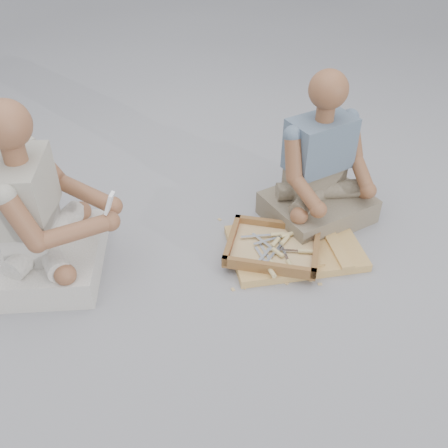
# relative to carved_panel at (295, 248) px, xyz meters

# --- Properties ---
(ground) EXTENTS (60.00, 60.00, 0.00)m
(ground) POSITION_rel_carved_panel_xyz_m (-0.34, -0.32, -0.02)
(ground) COLOR gray
(ground) RESTS_ON ground
(carved_panel) EXTENTS (0.73, 0.59, 0.04)m
(carved_panel) POSITION_rel_carved_panel_xyz_m (0.00, 0.00, 0.00)
(carved_panel) COLOR #AE8243
(carved_panel) RESTS_ON ground
(tool_tray) EXTENTS (0.47, 0.39, 0.06)m
(tool_tray) POSITION_rel_carved_panel_xyz_m (-0.11, -0.05, 0.04)
(tool_tray) COLOR brown
(tool_tray) RESTS_ON carved_panel
(chisel_0) EXTENTS (0.08, 0.22, 0.02)m
(chisel_0) POSITION_rel_carved_panel_xyz_m (-0.03, -0.17, 0.05)
(chisel_0) COLOR silver
(chisel_0) RESTS_ON tool_tray
(chisel_1) EXTENTS (0.11, 0.20, 0.02)m
(chisel_1) POSITION_rel_carved_panel_xyz_m (-0.12, -0.22, 0.05)
(chisel_1) COLOR silver
(chisel_1) RESTS_ON tool_tray
(chisel_2) EXTENTS (0.11, 0.21, 0.02)m
(chisel_2) POSITION_rel_carved_panel_xyz_m (-0.11, -0.05, 0.05)
(chisel_2) COLOR silver
(chisel_2) RESTS_ON tool_tray
(chisel_3) EXTENTS (0.11, 0.21, 0.02)m
(chisel_3) POSITION_rel_carved_panel_xyz_m (-0.06, -0.03, 0.05)
(chisel_3) COLOR silver
(chisel_3) RESTS_ON tool_tray
(chisel_4) EXTENTS (0.17, 0.17, 0.02)m
(chisel_4) POSITION_rel_carved_panel_xyz_m (-0.10, -0.09, 0.05)
(chisel_4) COLOR silver
(chisel_4) RESTS_ON tool_tray
(chisel_5) EXTENTS (0.22, 0.07, 0.02)m
(chisel_5) POSITION_rel_carved_panel_xyz_m (-0.11, 0.02, 0.06)
(chisel_5) COLOR silver
(chisel_5) RESTS_ON tool_tray
(chisel_6) EXTENTS (0.20, 0.12, 0.02)m
(chisel_6) POSITION_rel_carved_panel_xyz_m (-0.06, 0.02, 0.06)
(chisel_6) COLOR silver
(chisel_6) RESTS_ON tool_tray
(chisel_7) EXTENTS (0.10, 0.21, 0.02)m
(chisel_7) POSITION_rel_carved_panel_xyz_m (-0.01, 0.11, 0.05)
(chisel_7) COLOR silver
(chisel_7) RESTS_ON tool_tray
(chisel_8) EXTENTS (0.11, 0.21, 0.02)m
(chisel_8) POSITION_rel_carved_panel_xyz_m (-0.11, -0.18, 0.05)
(chisel_8) COLOR silver
(chisel_8) RESTS_ON tool_tray
(chisel_9) EXTENTS (0.22, 0.02, 0.02)m
(chisel_9) POSITION_rel_carved_panel_xyz_m (0.02, -0.09, 0.05)
(chisel_9) COLOR silver
(chisel_9) RESTS_ON tool_tray
(wood_chip_0) EXTENTS (0.02, 0.02, 0.00)m
(wood_chip_0) POSITION_rel_carved_panel_xyz_m (-0.23, -0.29, -0.02)
(wood_chip_0) COLOR tan
(wood_chip_0) RESTS_ON ground
(wood_chip_1) EXTENTS (0.02, 0.02, 0.00)m
(wood_chip_1) POSITION_rel_carved_panel_xyz_m (-0.28, -0.30, -0.02)
(wood_chip_1) COLOR tan
(wood_chip_1) RESTS_ON ground
(wood_chip_2) EXTENTS (0.02, 0.02, 0.00)m
(wood_chip_2) POSITION_rel_carved_panel_xyz_m (0.08, -0.20, -0.02)
(wood_chip_2) COLOR tan
(wood_chip_2) RESTS_ON ground
(wood_chip_3) EXTENTS (0.02, 0.02, 0.00)m
(wood_chip_3) POSITION_rel_carved_panel_xyz_m (-0.03, 0.29, -0.02)
(wood_chip_3) COLOR tan
(wood_chip_3) RESTS_ON ground
(wood_chip_4) EXTENTS (0.02, 0.02, 0.00)m
(wood_chip_4) POSITION_rel_carved_panel_xyz_m (0.03, 0.17, -0.02)
(wood_chip_4) COLOR tan
(wood_chip_4) RESTS_ON ground
(wood_chip_5) EXTENTS (0.02, 0.02, 0.00)m
(wood_chip_5) POSITION_rel_carved_panel_xyz_m (-0.06, 0.13, -0.02)
(wood_chip_5) COLOR tan
(wood_chip_5) RESTS_ON ground
(wood_chip_6) EXTENTS (0.02, 0.02, 0.00)m
(wood_chip_6) POSITION_rel_carved_panel_xyz_m (0.12, -0.22, -0.02)
(wood_chip_6) COLOR tan
(wood_chip_6) RESTS_ON ground
(wood_chip_7) EXTENTS (0.02, 0.02, 0.00)m
(wood_chip_7) POSITION_rel_carved_panel_xyz_m (-0.24, -0.01, -0.02)
(wood_chip_7) COLOR tan
(wood_chip_7) RESTS_ON ground
(wood_chip_8) EXTENTS (0.02, 0.02, 0.00)m
(wood_chip_8) POSITION_rel_carved_panel_xyz_m (-0.04, -0.24, -0.02)
(wood_chip_8) COLOR tan
(wood_chip_8) RESTS_ON ground
(wood_chip_9) EXTENTS (0.02, 0.02, 0.00)m
(wood_chip_9) POSITION_rel_carved_panel_xyz_m (-0.41, 0.21, -0.02)
(wood_chip_9) COLOR tan
(wood_chip_9) RESTS_ON ground
(wood_chip_10) EXTENTS (0.02, 0.02, 0.00)m
(wood_chip_10) POSITION_rel_carved_panel_xyz_m (-0.05, -0.17, -0.02)
(wood_chip_10) COLOR tan
(wood_chip_10) RESTS_ON ground
(wood_chip_11) EXTENTS (0.02, 0.02, 0.00)m
(wood_chip_11) POSITION_rel_carved_panel_xyz_m (0.20, -0.06, -0.02)
(wood_chip_11) COLOR tan
(wood_chip_11) RESTS_ON ground
(craftsman) EXTENTS (0.62, 0.63, 0.87)m
(craftsman) POSITION_rel_carved_panel_xyz_m (-1.14, -0.26, 0.27)
(craftsman) COLOR beige
(craftsman) RESTS_ON ground
(companion) EXTENTS (0.67, 0.64, 0.81)m
(companion) POSITION_rel_carved_panel_xyz_m (0.11, 0.31, 0.25)
(companion) COLOR #7B6D58
(companion) RESTS_ON ground
(mobile_phone) EXTENTS (0.05, 0.05, 0.11)m
(mobile_phone) POSITION_rel_carved_panel_xyz_m (-0.82, -0.26, 0.39)
(mobile_phone) COLOR white
(mobile_phone) RESTS_ON craftsman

